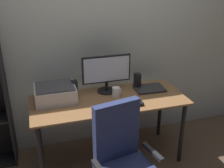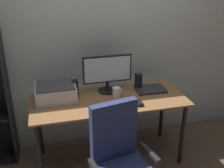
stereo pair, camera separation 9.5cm
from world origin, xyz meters
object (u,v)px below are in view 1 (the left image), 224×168
(mouse, at_px, (140,103))
(printer, at_px, (55,93))
(office_chair, at_px, (124,168))
(coffee_mug, at_px, (116,92))
(laptop, at_px, (149,89))
(speaker_left, at_px, (74,88))
(speaker_right, at_px, (137,81))
(desk, at_px, (109,107))
(keyboard, at_px, (116,106))
(monitor, at_px, (106,71))

(mouse, distance_m, printer, 0.84)
(printer, height_order, office_chair, office_chair)
(mouse, distance_m, coffee_mug, 0.29)
(laptop, distance_m, speaker_left, 0.82)
(mouse, height_order, speaker_right, speaker_right)
(coffee_mug, bearing_deg, mouse, -53.82)
(coffee_mug, bearing_deg, desk, -158.12)
(speaker_left, height_order, speaker_right, same)
(keyboard, distance_m, coffee_mug, 0.23)
(mouse, relative_size, office_chair, 0.10)
(desk, xyz_separation_m, mouse, (0.26, -0.20, 0.11))
(desk, distance_m, office_chair, 0.75)
(laptop, relative_size, speaker_left, 1.88)
(keyboard, height_order, office_chair, office_chair)
(keyboard, distance_m, speaker_right, 0.51)
(coffee_mug, bearing_deg, speaker_right, 26.04)
(coffee_mug, bearing_deg, office_chair, -102.32)
(coffee_mug, relative_size, office_chair, 0.10)
(monitor, distance_m, mouse, 0.49)
(laptop, bearing_deg, keyboard, -146.95)
(mouse, bearing_deg, office_chair, -122.77)
(mouse, xyz_separation_m, office_chair, (-0.33, -0.52, -0.30))
(laptop, xyz_separation_m, printer, (-1.01, 0.03, 0.07))
(coffee_mug, distance_m, speaker_left, 0.43)
(printer, bearing_deg, monitor, 6.04)
(speaker_left, height_order, printer, speaker_left)
(mouse, relative_size, laptop, 0.30)
(desk, bearing_deg, mouse, -37.35)
(keyboard, distance_m, mouse, 0.24)
(desk, height_order, printer, printer)
(desk, height_order, mouse, mouse)
(laptop, relative_size, speaker_right, 1.88)
(laptop, distance_m, office_chair, 1.03)
(office_chair, bearing_deg, coffee_mug, 66.23)
(mouse, bearing_deg, keyboard, 175.51)
(laptop, distance_m, speaker_right, 0.16)
(mouse, bearing_deg, coffee_mug, 126.06)
(keyboard, height_order, speaker_right, speaker_right)
(desk, height_order, monitor, monitor)
(monitor, bearing_deg, speaker_left, -178.69)
(desk, xyz_separation_m, keyboard, (0.02, -0.18, 0.10))
(monitor, distance_m, printer, 0.57)
(printer, bearing_deg, speaker_right, 3.19)
(coffee_mug, height_order, speaker_left, speaker_left)
(desk, relative_size, office_chair, 1.56)
(speaker_right, xyz_separation_m, office_chair, (-0.45, -0.89, -0.37))
(monitor, bearing_deg, desk, -98.38)
(coffee_mug, height_order, printer, printer)
(desk, bearing_deg, office_chair, -96.08)
(desk, relative_size, monitor, 3.05)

